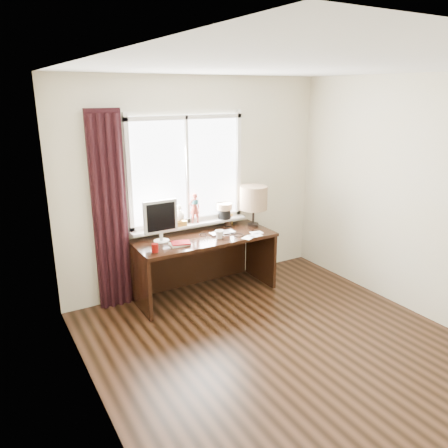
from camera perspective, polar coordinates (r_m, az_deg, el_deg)
floor at (r=4.38m, az=9.26°, el=-16.78°), size 3.50×4.00×0.00m
ceiling at (r=3.65m, az=11.30°, el=19.52°), size 3.50×4.00×0.00m
wall_back at (r=5.44m, az=-3.55°, el=5.10°), size 3.50×0.00×2.60m
wall_left at (r=3.04m, az=-16.01°, el=-5.30°), size 0.00×4.00×2.60m
wall_right at (r=5.10m, az=25.39°, el=2.66°), size 0.00×4.00×2.60m
laptop at (r=5.31m, az=-0.21°, el=-1.17°), size 0.32×0.22×0.02m
mug at (r=5.14m, az=-0.62°, el=-1.32°), size 0.14×0.14×0.11m
red_cup at (r=4.77m, az=-9.00°, el=-3.10°), size 0.07×0.07×0.10m
window at (r=5.33m, az=-4.66°, el=4.93°), size 1.52×0.22×1.40m
curtain at (r=5.00m, az=-14.65°, el=1.33°), size 0.38×0.09×2.25m
desk at (r=5.39m, az=-3.03°, el=-3.82°), size 1.70×0.70×0.75m
monitor at (r=5.02m, az=-8.29°, el=0.72°), size 0.40×0.18×0.49m
notebook_stack at (r=4.96m, az=-5.75°, el=-2.55°), size 0.25×0.20×0.03m
brush_holder at (r=5.65m, az=0.51°, el=0.46°), size 0.09×0.09×0.25m
icon_frame at (r=5.69m, az=0.70°, el=0.62°), size 0.10×0.02×0.13m
table_lamp at (r=5.56m, az=3.89°, el=3.38°), size 0.35×0.35×0.52m
loose_papers at (r=5.27m, az=3.87°, el=-1.47°), size 0.36×0.25×0.00m
desk_cables at (r=5.36m, az=0.30°, el=-1.11°), size 0.54×0.48×0.01m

